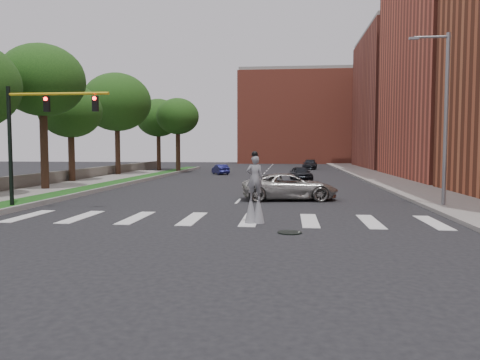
# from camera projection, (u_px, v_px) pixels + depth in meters

# --- Properties ---
(ground_plane) EXTENTS (160.00, 160.00, 0.00)m
(ground_plane) POSITION_uv_depth(u_px,v_px,m) (218.00, 223.00, 19.59)
(ground_plane) COLOR black
(ground_plane) RESTS_ON ground
(grass_median) EXTENTS (2.00, 60.00, 0.25)m
(grass_median) POSITION_uv_depth(u_px,v_px,m) (122.00, 182.00, 40.61)
(grass_median) COLOR #154614
(grass_median) RESTS_ON ground
(median_curb) EXTENTS (0.20, 60.00, 0.28)m
(median_curb) POSITION_uv_depth(u_px,v_px,m) (133.00, 182.00, 40.50)
(median_curb) COLOR gray
(median_curb) RESTS_ON ground
(sidewalk_left) EXTENTS (4.00, 60.00, 0.18)m
(sidewalk_left) POSITION_uv_depth(u_px,v_px,m) (24.00, 194.00, 31.00)
(sidewalk_left) COLOR gray
(sidewalk_left) RESTS_ON ground
(sidewalk_right) EXTENTS (5.00, 90.00, 0.18)m
(sidewalk_right) POSITION_uv_depth(u_px,v_px,m) (393.00, 181.00, 43.09)
(sidewalk_right) COLOR gray
(sidewalk_right) RESTS_ON ground
(stone_wall) EXTENTS (0.50, 56.00, 1.10)m
(stone_wall) POSITION_uv_depth(u_px,v_px,m) (72.00, 176.00, 43.13)
(stone_wall) COLOR #5A554D
(stone_wall) RESTS_ON ground
(manhole) EXTENTS (0.90, 0.90, 0.04)m
(manhole) POSITION_uv_depth(u_px,v_px,m) (290.00, 232.00, 17.29)
(manhole) COLOR black
(manhole) RESTS_ON ground
(building_far) EXTENTS (16.00, 22.00, 20.00)m
(building_far) POSITION_uv_depth(u_px,v_px,m) (416.00, 102.00, 70.19)
(building_far) COLOR brown
(building_far) RESTS_ON ground
(building_backdrop) EXTENTS (26.00, 14.00, 18.00)m
(building_backdrop) POSITION_uv_depth(u_px,v_px,m) (304.00, 119.00, 95.73)
(building_backdrop) COLOR #B64E39
(building_backdrop) RESTS_ON ground
(streetlight) EXTENTS (2.05, 0.20, 9.00)m
(streetlight) POSITION_uv_depth(u_px,v_px,m) (444.00, 114.00, 24.07)
(streetlight) COLOR slate
(streetlight) RESTS_ON ground
(traffic_signal) EXTENTS (5.30, 0.23, 6.20)m
(traffic_signal) POSITION_uv_depth(u_px,v_px,m) (32.00, 128.00, 23.28)
(traffic_signal) COLOR black
(traffic_signal) RESTS_ON ground
(stilt_performer) EXTENTS (0.84, 0.57, 3.02)m
(stilt_performer) POSITION_uv_depth(u_px,v_px,m) (255.00, 194.00, 19.47)
(stilt_performer) COLOR #301D13
(stilt_performer) RESTS_ON ground
(suv_crossing) EXTENTS (6.04, 3.36, 1.60)m
(suv_crossing) POSITION_uv_depth(u_px,v_px,m) (290.00, 187.00, 28.14)
(suv_crossing) COLOR #ACA9A3
(suv_crossing) RESTS_ON ground
(car_near) EXTENTS (2.51, 4.21, 1.34)m
(car_near) POSITION_uv_depth(u_px,v_px,m) (301.00, 173.00, 45.08)
(car_near) COLOR black
(car_near) RESTS_ON ground
(car_mid) EXTENTS (2.60, 3.72, 1.16)m
(car_mid) POSITION_uv_depth(u_px,v_px,m) (220.00, 169.00, 54.98)
(car_mid) COLOR navy
(car_mid) RESTS_ON ground
(car_far) EXTENTS (2.40, 4.95, 1.39)m
(car_far) POSITION_uv_depth(u_px,v_px,m) (310.00, 164.00, 67.54)
(car_far) COLOR black
(car_far) RESTS_ON ground
(tree_2) EXTENTS (6.07, 6.07, 10.57)m
(tree_2) POSITION_uv_depth(u_px,v_px,m) (42.00, 81.00, 33.59)
(tree_2) COLOR #301D13
(tree_2) RESTS_ON ground
(tree_3) EXTENTS (5.53, 5.53, 8.73)m
(tree_3) POSITION_uv_depth(u_px,v_px,m) (70.00, 112.00, 41.37)
(tree_3) COLOR #301D13
(tree_3) RESTS_ON ground
(tree_4) EXTENTS (7.57, 7.57, 11.41)m
(tree_4) POSITION_uv_depth(u_px,v_px,m) (117.00, 102.00, 51.95)
(tree_4) COLOR #301D13
(tree_4) RESTS_ON ground
(tree_5) EXTENTS (6.12, 6.12, 9.84)m
(tree_5) POSITION_uv_depth(u_px,v_px,m) (158.00, 118.00, 64.48)
(tree_5) COLOR #301D13
(tree_5) RESTS_ON ground
(tree_6) EXTENTS (5.24, 5.24, 9.23)m
(tree_6) POSITION_uv_depth(u_px,v_px,m) (178.00, 117.00, 57.56)
(tree_6) COLOR #301D13
(tree_6) RESTS_ON ground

